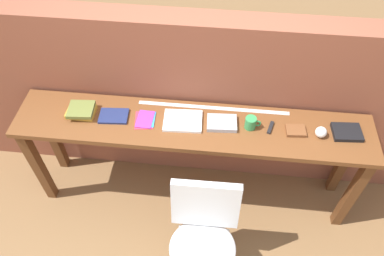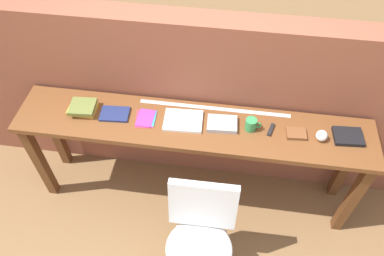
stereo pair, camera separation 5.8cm
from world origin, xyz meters
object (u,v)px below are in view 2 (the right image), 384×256
at_px(mug, 251,124).
at_px(sports_ball_small, 322,136).
at_px(book_stack_leftmost, 83,108).
at_px(book_repair_rightmost, 348,136).
at_px(magazine_cycling, 115,114).
at_px(pamphlet_pile_colourful, 146,118).
at_px(leather_journal_brown, 296,134).
at_px(multitool_folded, 271,130).
at_px(book_open_centre, 183,121).
at_px(chair_white_moulded, 200,234).

relative_size(mug, sports_ball_small, 1.44).
relative_size(book_stack_leftmost, book_repair_rightmost, 1.04).
xyz_separation_m(magazine_cycling, sports_ball_small, (1.42, -0.02, 0.03)).
height_order(pamphlet_pile_colourful, mug, mug).
bearing_deg(book_stack_leftmost, leather_journal_brown, -0.42).
distance_m(magazine_cycling, multitool_folded, 1.09).
bearing_deg(book_open_centre, multitool_folded, -2.47).
bearing_deg(book_open_centre, sports_ball_small, -4.56).
distance_m(chair_white_moulded, book_stack_leftmost, 1.19).
relative_size(mug, book_repair_rightmost, 0.58).
xyz_separation_m(leather_journal_brown, book_repair_rightmost, (0.34, 0.02, 0.00)).
relative_size(chair_white_moulded, sports_ball_small, 11.68).
relative_size(book_stack_leftmost, sports_ball_small, 2.61).
bearing_deg(sports_ball_small, book_open_centre, 178.25).
height_order(chair_white_moulded, book_open_centre, book_open_centre).
bearing_deg(magazine_cycling, chair_white_moulded, -46.69).
distance_m(pamphlet_pile_colourful, multitool_folded, 0.87).
distance_m(chair_white_moulded, leather_journal_brown, 0.92).
distance_m(multitool_folded, sports_ball_small, 0.33).
relative_size(chair_white_moulded, book_stack_leftmost, 4.48).
bearing_deg(book_stack_leftmost, chair_white_moulded, -34.72).
distance_m(pamphlet_pile_colourful, book_open_centre, 0.26).
xyz_separation_m(book_open_centre, book_repair_rightmost, (1.11, 0.01, 0.01)).
bearing_deg(leather_journal_brown, book_open_centre, 175.00).
height_order(book_stack_leftmost, leather_journal_brown, book_stack_leftmost).
xyz_separation_m(chair_white_moulded, book_stack_leftmost, (-0.92, 0.64, 0.38)).
bearing_deg(chair_white_moulded, multitool_folded, 58.48).
xyz_separation_m(book_stack_leftmost, leather_journal_brown, (1.49, -0.01, -0.02)).
height_order(book_open_centre, sports_ball_small, sports_ball_small).
xyz_separation_m(chair_white_moulded, magazine_cycling, (-0.69, 0.64, 0.36)).
bearing_deg(book_repair_rightmost, sports_ball_small, -172.11).
relative_size(book_open_centre, leather_journal_brown, 2.04).
bearing_deg(multitool_folded, pamphlet_pile_colourful, -179.06).
relative_size(chair_white_moulded, pamphlet_pile_colourful, 4.84).
distance_m(magazine_cycling, mug, 0.95).
relative_size(book_stack_leftmost, mug, 1.81).
bearing_deg(sports_ball_small, book_stack_leftmost, 179.01).
bearing_deg(pamphlet_pile_colourful, book_stack_leftmost, 178.66).
bearing_deg(book_stack_leftmost, book_open_centre, -0.00).
relative_size(mug, leather_journal_brown, 0.85).
relative_size(magazine_cycling, book_repair_rightmost, 1.05).
distance_m(pamphlet_pile_colourful, leather_journal_brown, 1.03).
bearing_deg(book_open_centre, pamphlet_pile_colourful, 179.49).
bearing_deg(sports_ball_small, mug, 176.63).
relative_size(book_stack_leftmost, leather_journal_brown, 1.53).
distance_m(magazine_cycling, book_repair_rightmost, 1.60).
bearing_deg(leather_journal_brown, multitool_folded, 170.89).
bearing_deg(book_repair_rightmost, magazine_cycling, 176.65).
bearing_deg(book_repair_rightmost, multitool_folded, 176.78).
xyz_separation_m(book_stack_leftmost, book_open_centre, (0.72, -0.00, -0.02)).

